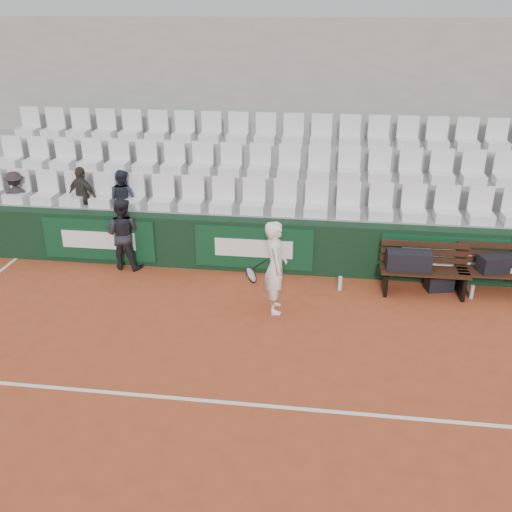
{
  "coord_description": "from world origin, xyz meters",
  "views": [
    {
      "loc": [
        1.13,
        -5.79,
        4.7
      ],
      "look_at": [
        0.03,
        2.4,
        1.0
      ],
      "focal_mm": 40.0,
      "sensor_mm": 36.0,
      "label": 1
    }
  ],
  "objects": [
    {
      "name": "seat_row_mid",
      "position": [
        0.0,
        5.4,
        1.77
      ],
      "size": [
        11.9,
        0.44,
        0.63
      ],
      "primitive_type": "cube",
      "color": "silver",
      "rests_on": "grandstand_tier_mid"
    },
    {
      "name": "sports_bag_ground",
      "position": [
        3.15,
        3.59,
        0.14
      ],
      "size": [
        0.51,
        0.38,
        0.28
      ],
      "primitive_type": "cube",
      "rotation": [
        0.0,
        0.0,
        0.25
      ],
      "color": "black",
      "rests_on": "ground"
    },
    {
      "name": "ball_kid",
      "position": [
        -2.68,
        3.76,
        0.7
      ],
      "size": [
        0.72,
        0.58,
        1.39
      ],
      "primitive_type": "imported",
      "rotation": [
        0.0,
        0.0,
        3.06
      ],
      "color": "black",
      "rests_on": "ground"
    },
    {
      "name": "grandstand_rear_wall",
      "position": [
        0.0,
        7.15,
        2.2
      ],
      "size": [
        18.0,
        0.3,
        4.4
      ],
      "primitive_type": "cube",
      "color": "#979794",
      "rests_on": "ground"
    },
    {
      "name": "spectator_b",
      "position": [
        -3.73,
        4.5,
        1.6
      ],
      "size": [
        0.76,
        0.52,
        1.2
      ],
      "primitive_type": "imported",
      "rotation": [
        0.0,
        0.0,
        2.79
      ],
      "color": "#302C27",
      "rests_on": "grandstand_tier_front"
    },
    {
      "name": "grandstand_tier_front",
      "position": [
        0.0,
        4.62,
        0.5
      ],
      "size": [
        18.0,
        0.95,
        1.0
      ],
      "primitive_type": "cube",
      "color": "gray",
      "rests_on": "ground"
    },
    {
      "name": "spectator_a",
      "position": [
        -5.14,
        4.5,
        1.53
      ],
      "size": [
        0.78,
        0.62,
        1.05
      ],
      "primitive_type": "imported",
      "rotation": [
        0.0,
        0.0,
        3.54
      ],
      "color": "#282024",
      "rests_on": "grandstand_tier_front"
    },
    {
      "name": "sports_bag_left",
      "position": [
        2.56,
        3.43,
        0.61
      ],
      "size": [
        0.76,
        0.33,
        0.32
      ],
      "primitive_type": "cube",
      "rotation": [
        0.0,
        0.0,
        0.01
      ],
      "color": "black",
      "rests_on": "bench_left"
    },
    {
      "name": "grandstand_tier_back",
      "position": [
        0.0,
        6.53,
        0.95
      ],
      "size": [
        18.0,
        0.95,
        1.9
      ],
      "primitive_type": "cube",
      "color": "gray",
      "rests_on": "ground"
    },
    {
      "name": "water_bottle_near",
      "position": [
        1.41,
        3.35,
        0.13
      ],
      "size": [
        0.07,
        0.07,
        0.26
      ],
      "primitive_type": "cylinder",
      "color": "silver",
      "rests_on": "ground"
    },
    {
      "name": "bench_left",
      "position": [
        2.84,
        3.41,
        0.23
      ],
      "size": [
        1.5,
        0.56,
        0.45
      ],
      "primitive_type": "cube",
      "color": "#33190F",
      "rests_on": "ground"
    },
    {
      "name": "back_barrier",
      "position": [
        0.07,
        3.99,
        0.5
      ],
      "size": [
        18.0,
        0.34,
        1.0
      ],
      "color": "black",
      "rests_on": "ground"
    },
    {
      "name": "court_baseline",
      "position": [
        0.0,
        0.0,
        0.0
      ],
      "size": [
        18.0,
        0.06,
        0.01
      ],
      "primitive_type": "cube",
      "color": "white",
      "rests_on": "ground"
    },
    {
      "name": "grandstand_tier_mid",
      "position": [
        0.0,
        5.58,
        0.72
      ],
      "size": [
        18.0,
        0.95,
        1.45
      ],
      "primitive_type": "cube",
      "color": "gray",
      "rests_on": "ground"
    },
    {
      "name": "ground",
      "position": [
        0.0,
        0.0,
        0.0
      ],
      "size": [
        80.0,
        80.0,
        0.0
      ],
      "primitive_type": "plane",
      "color": "#A94626",
      "rests_on": "ground"
    },
    {
      "name": "tennis_player",
      "position": [
        0.34,
        2.49,
        0.78
      ],
      "size": [
        0.74,
        0.63,
        1.57
      ],
      "color": "white",
      "rests_on": "ground"
    },
    {
      "name": "sports_bag_right",
      "position": [
        4.05,
        3.55,
        0.59
      ],
      "size": [
        0.68,
        0.48,
        0.29
      ],
      "primitive_type": "cube",
      "rotation": [
        0.0,
        0.0,
        0.34
      ],
      "color": "black",
      "rests_on": "bench_right"
    },
    {
      "name": "seat_row_front",
      "position": [
        0.0,
        4.45,
        1.31
      ],
      "size": [
        11.9,
        0.44,
        0.63
      ],
      "primitive_type": "cube",
      "color": "white",
      "rests_on": "grandstand_tier_front"
    },
    {
      "name": "water_bottle_far",
      "position": [
        3.66,
        3.33,
        0.12
      ],
      "size": [
        0.07,
        0.07,
        0.25
      ],
      "primitive_type": "cylinder",
      "color": "#ACBDC3",
      "rests_on": "ground"
    },
    {
      "name": "seat_row_back",
      "position": [
        0.0,
        6.35,
        2.21
      ],
      "size": [
        11.9,
        0.44,
        0.63
      ],
      "primitive_type": "cube",
      "color": "silver",
      "rests_on": "grandstand_tier_back"
    },
    {
      "name": "spectator_c",
      "position": [
        -2.9,
        4.5,
        1.59
      ],
      "size": [
        0.69,
        0.61,
        1.17
      ],
      "primitive_type": "imported",
      "rotation": [
        0.0,
        0.0,
        2.79
      ],
      "color": "#1E232D",
      "rests_on": "grandstand_tier_front"
    },
    {
      "name": "bench_right",
      "position": [
        4.16,
        3.52,
        0.23
      ],
      "size": [
        1.5,
        0.56,
        0.45
      ],
      "primitive_type": "cube",
      "color": "#371A10",
      "rests_on": "ground"
    }
  ]
}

